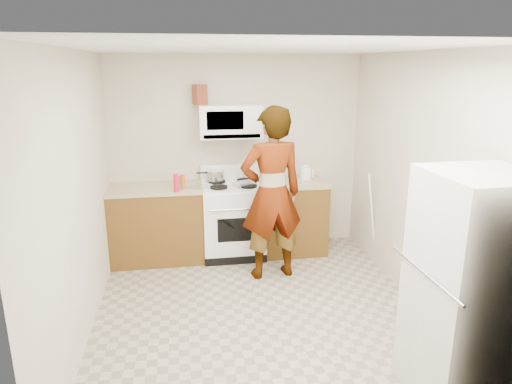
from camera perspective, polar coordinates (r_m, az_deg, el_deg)
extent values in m
plane|color=gray|center=(4.68, 0.59, -14.77)|extent=(3.60, 3.60, 0.00)
cube|color=beige|center=(5.91, -2.39, 4.73)|extent=(3.20, 0.02, 2.50)
cube|color=beige|center=(4.72, 20.01, 0.99)|extent=(0.02, 3.60, 2.50)
cube|color=brown|center=(5.80, -12.21, -4.04)|extent=(1.12, 0.62, 0.90)
cube|color=tan|center=(5.66, -12.48, 0.42)|extent=(1.14, 0.64, 0.03)
cube|color=brown|center=(5.95, 4.57, -3.20)|extent=(0.80, 0.62, 0.90)
cube|color=tan|center=(5.82, 4.67, 1.16)|extent=(0.82, 0.64, 0.03)
cube|color=white|center=(5.81, -2.90, -3.66)|extent=(0.76, 0.65, 0.90)
cube|color=white|center=(5.67, -2.97, 0.78)|extent=(0.76, 0.62, 0.03)
cube|color=white|center=(5.92, -3.30, 2.55)|extent=(0.76, 0.08, 0.20)
cube|color=white|center=(5.65, -3.24, 8.84)|extent=(0.76, 0.38, 0.40)
imported|color=tan|center=(5.07, 1.96, -0.26)|extent=(0.77, 0.56, 1.96)
cube|color=beige|center=(3.56, 25.33, -11.19)|extent=(0.71, 0.71, 1.70)
cylinder|color=white|center=(5.91, 6.23, 2.35)|extent=(0.17, 0.17, 0.16)
cube|color=maroon|center=(5.63, -7.04, 11.99)|extent=(0.18, 0.18, 0.24)
cylinder|color=silver|center=(5.80, -5.11, 2.08)|extent=(0.26, 0.26, 0.12)
cube|color=white|center=(5.60, -1.55, 1.03)|extent=(0.29, 0.25, 0.05)
cylinder|color=red|center=(5.37, -9.93, 1.13)|extent=(0.08, 0.08, 0.22)
cylinder|color=#D74617|center=(5.49, -9.13, 1.25)|extent=(0.07, 0.07, 0.17)
cylinder|color=#198B34|center=(5.50, -9.62, 1.18)|extent=(0.06, 0.06, 0.16)
cylinder|color=silver|center=(5.58, -7.25, 0.70)|extent=(0.27, 0.27, 0.01)
cylinder|color=white|center=(5.74, 14.33, -3.09)|extent=(0.24, 0.13, 1.13)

